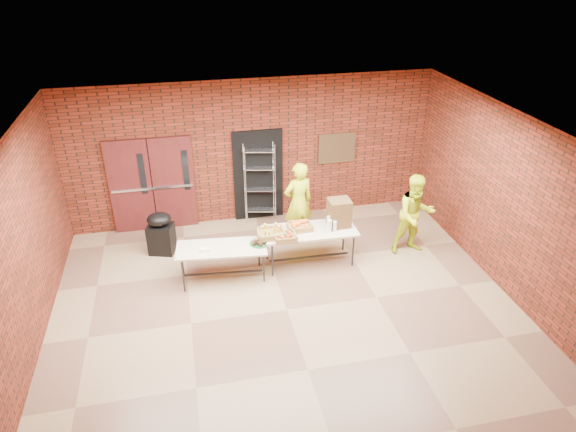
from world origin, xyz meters
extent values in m
cube|color=brown|center=(0.00, 0.00, -0.02)|extent=(8.00, 7.00, 0.04)
cube|color=silver|center=(0.00, 0.00, 3.22)|extent=(8.00, 7.00, 0.04)
cube|color=maroon|center=(0.00, 3.52, 1.60)|extent=(8.00, 0.04, 3.20)
cube|color=maroon|center=(0.00, -3.52, 1.60)|extent=(8.00, 0.04, 3.20)
cube|color=maroon|center=(-4.02, 0.00, 1.60)|extent=(0.04, 7.00, 3.20)
cube|color=maroon|center=(4.02, 0.00, 1.60)|extent=(0.04, 7.00, 3.20)
cube|color=#4F1816|center=(-2.65, 3.44, 1.05)|extent=(0.88, 0.08, 2.10)
cube|color=#4F1816|center=(-1.75, 3.44, 1.05)|extent=(0.88, 0.08, 2.10)
cube|color=black|center=(-2.37, 3.39, 1.35)|extent=(0.12, 0.02, 0.90)
cube|color=black|center=(-1.47, 3.39, 1.35)|extent=(0.12, 0.02, 0.90)
cube|color=#B0B1B8|center=(-2.20, 3.38, 1.00)|extent=(1.70, 0.04, 0.05)
cube|color=black|center=(0.10, 3.46, 1.05)|extent=(1.10, 0.06, 2.10)
cube|color=#3E2E18|center=(1.90, 3.45, 1.55)|extent=(0.85, 0.04, 0.70)
cube|color=tan|center=(-0.98, 1.20, 0.66)|extent=(1.72, 0.86, 0.04)
cube|color=#28282C|center=(-0.98, 1.20, 0.11)|extent=(1.47, 0.19, 0.03)
cylinder|color=#28282C|center=(-1.71, 1.47, 0.32)|extent=(0.03, 0.03, 0.65)
cylinder|color=#28282C|center=(-0.24, 1.47, 0.32)|extent=(0.03, 0.03, 0.65)
cylinder|color=#28282C|center=(-1.71, 0.92, 0.32)|extent=(0.03, 0.03, 0.65)
cylinder|color=#28282C|center=(-0.24, 0.92, 0.32)|extent=(0.03, 0.03, 0.65)
cube|color=tan|center=(0.75, 1.37, 0.72)|extent=(1.82, 0.80, 0.04)
cube|color=#28282C|center=(0.75, 1.37, 0.12)|extent=(1.60, 0.08, 0.03)
cylinder|color=#28282C|center=(-0.05, 1.67, 0.35)|extent=(0.04, 0.04, 0.70)
cylinder|color=#28282C|center=(1.55, 1.67, 0.35)|extent=(0.04, 0.04, 0.70)
cylinder|color=#28282C|center=(-0.05, 1.07, 0.35)|extent=(0.04, 0.04, 0.70)
cylinder|color=#28282C|center=(1.55, 1.07, 0.35)|extent=(0.04, 0.04, 0.70)
cube|color=olive|center=(-0.03, 1.30, 0.78)|extent=(0.50, 0.39, 0.08)
cube|color=olive|center=(0.57, 1.45, 0.78)|extent=(0.45, 0.35, 0.07)
cube|color=olive|center=(0.22, 1.14, 0.77)|extent=(0.41, 0.32, 0.06)
cylinder|color=#144C21|center=(-0.27, 1.18, 0.69)|extent=(0.37, 0.37, 0.01)
cube|color=silver|center=(-1.28, 1.14, 0.71)|extent=(0.17, 0.11, 0.06)
cube|color=#543B1C|center=(1.35, 1.44, 1.02)|extent=(0.42, 0.37, 0.55)
cylinder|color=silver|center=(1.09, 1.21, 0.87)|extent=(0.09, 0.09, 0.26)
cylinder|color=silver|center=(1.20, 1.22, 0.85)|extent=(0.07, 0.07, 0.21)
cylinder|color=silver|center=(1.13, 1.38, 0.87)|extent=(0.08, 0.08, 0.25)
cube|color=black|center=(-2.10, 2.40, 0.31)|extent=(0.59, 0.53, 0.63)
ellipsoid|color=black|center=(-2.10, 2.40, 0.76)|extent=(0.59, 0.54, 0.27)
imported|color=#BDD317|center=(0.74, 2.28, 0.89)|extent=(0.73, 0.56, 1.77)
imported|color=#BDD317|center=(2.91, 1.34, 0.84)|extent=(0.83, 0.65, 1.69)
camera|label=1|loc=(-1.50, -6.91, 5.70)|focal=32.00mm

